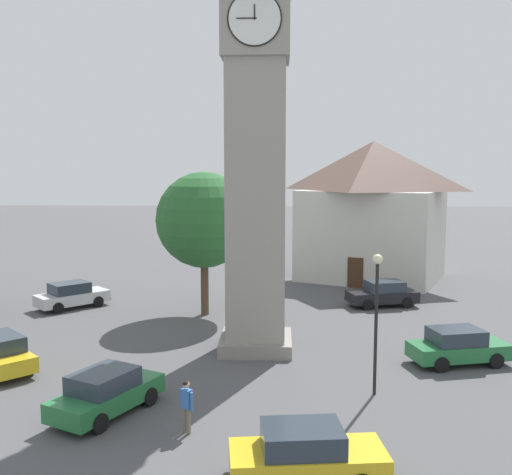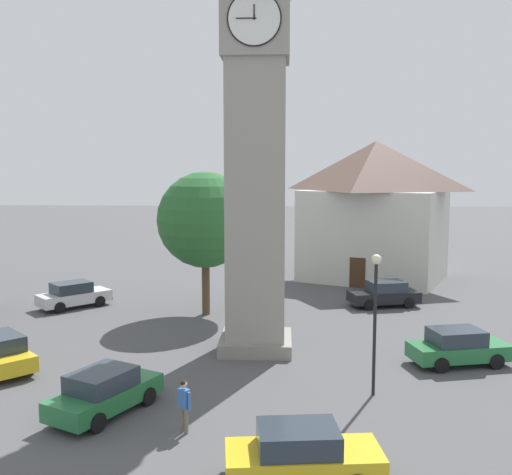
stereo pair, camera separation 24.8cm
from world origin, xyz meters
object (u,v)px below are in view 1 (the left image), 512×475
tree (204,220)px  building_terrace_right (372,209)px  car_green_alley (458,346)px  pedestrian (186,402)px  car_silver_kerb (72,295)px  clock_tower (256,50)px  car_blue_kerb (306,455)px  car_black_far (106,392)px  lamp_post (377,302)px  car_white_side (383,293)px

tree → building_terrace_right: (-11.03, -11.42, -0.15)m
car_green_alley → tree: 14.93m
pedestrian → tree: bearing=-84.9°
car_silver_kerb → building_terrace_right: bearing=-151.9°
clock_tower → car_blue_kerb: bearing=98.9°
car_black_far → lamp_post: bearing=-167.2°
car_silver_kerb → building_terrace_right: size_ratio=0.33×
car_silver_kerb → car_blue_kerb: bearing=124.4°
car_green_alley → car_white_side: bearing=-82.5°
car_white_side → car_black_far: bearing=53.3°
pedestrian → lamp_post: size_ratio=0.33×
clock_tower → building_terrace_right: bearing=-114.0°
building_terrace_right → pedestrian: bearing=69.8°
clock_tower → building_terrace_right: clock_tower is taller
car_black_far → clock_tower: bearing=-122.8°
car_black_far → building_terrace_right: size_ratio=0.36×
car_white_side → pedestrian: pedestrian is taller
building_terrace_right → lamp_post: building_terrace_right is taller
car_green_alley → tree: bearing=-34.2°
car_silver_kerb → building_terrace_right: (-19.09, -10.19, 4.43)m
car_silver_kerb → building_terrace_right: building_terrace_right is taller
tree → car_white_side: bearing=-166.8°
clock_tower → car_green_alley: clock_tower is taller
clock_tower → tree: size_ratio=2.82×
car_white_side → car_black_far: (11.96, 16.08, 0.00)m
tree → building_terrace_right: bearing=-134.0°
clock_tower → car_black_far: bearing=57.2°
pedestrian → car_green_alley: bearing=-146.3°
lamp_post → car_silver_kerb: bearing=-39.0°
car_blue_kerb → car_white_side: size_ratio=0.97×
car_black_far → car_green_alley: same height
clock_tower → car_silver_kerb: 18.39m
clock_tower → lamp_post: clock_tower is taller
car_blue_kerb → pedestrian: bearing=-37.4°
car_black_far → lamp_post: lamp_post is taller
car_blue_kerb → building_terrace_right: building_terrace_right is taller
car_black_far → car_green_alley: size_ratio=1.01×
car_black_far → car_blue_kerb: bearing=148.1°
car_black_far → pedestrian: (-2.91, 1.30, 0.25)m
car_blue_kerb → tree: tree is taller
tree → lamp_post: tree is taller
building_terrace_right → clock_tower: bearing=66.0°
car_silver_kerb → car_black_far: same height
clock_tower → tree: 10.58m
car_white_side → tree: bearing=13.2°
car_blue_kerb → building_terrace_right: (-6.11, -29.12, 4.43)m
car_white_side → car_green_alley: (-1.37, 10.43, 0.00)m
car_silver_kerb → pedestrian: size_ratio=2.45×
car_blue_kerb → building_terrace_right: 30.08m
car_white_side → car_green_alley: 10.52m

